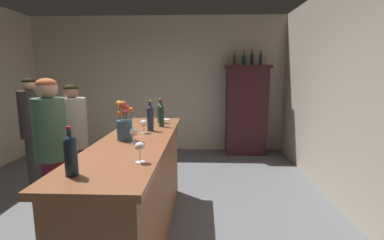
{
  "coord_description": "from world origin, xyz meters",
  "views": [
    {
      "loc": [
        0.97,
        -2.81,
        1.69
      ],
      "look_at": [
        0.86,
        0.16,
        1.19
      ],
      "focal_mm": 26.42,
      "sensor_mm": 36.0,
      "label": 1
    }
  ],
  "objects_px": {
    "display_cabinet": "(246,109)",
    "patron_in_grey": "(52,150)",
    "bar_counter": "(137,190)",
    "display_bottle_midright": "(261,58)",
    "flower_arrangement": "(124,125)",
    "wine_glass_mid": "(144,124)",
    "wine_bottle_syrah": "(161,115)",
    "cheese_plate": "(164,120)",
    "wine_glass_rear": "(140,147)",
    "display_bottle_midleft": "(244,59)",
    "patron_tall": "(34,134)",
    "wine_glass_front": "(134,133)",
    "wine_bottle_pinot": "(160,112)",
    "display_bottle_left": "(235,59)",
    "display_bottle_center": "(252,58)",
    "wine_bottle_merlot": "(150,117)",
    "patron_by_cabinet": "(74,141)",
    "wine_bottle_rose": "(71,154)"
  },
  "relations": [
    {
      "from": "display_cabinet",
      "to": "patron_in_grey",
      "type": "height_order",
      "value": "display_cabinet"
    },
    {
      "from": "display_bottle_midleft",
      "to": "wine_bottle_merlot",
      "type": "bearing_deg",
      "value": -116.3
    },
    {
      "from": "wine_bottle_syrah",
      "to": "cheese_plate",
      "type": "xyz_separation_m",
      "value": [
        -0.03,
        0.46,
        -0.14
      ]
    },
    {
      "from": "wine_glass_rear",
      "to": "display_bottle_left",
      "type": "distance_m",
      "value": 4.15
    },
    {
      "from": "display_bottle_midright",
      "to": "wine_bottle_rose",
      "type": "bearing_deg",
      "value": -115.02
    },
    {
      "from": "bar_counter",
      "to": "wine_bottle_merlot",
      "type": "height_order",
      "value": "wine_bottle_merlot"
    },
    {
      "from": "flower_arrangement",
      "to": "display_bottle_midright",
      "type": "relative_size",
      "value": 1.23
    },
    {
      "from": "display_bottle_midright",
      "to": "wine_bottle_syrah",
      "type": "bearing_deg",
      "value": -122.42
    },
    {
      "from": "bar_counter",
      "to": "wine_bottle_merlot",
      "type": "xyz_separation_m",
      "value": [
        0.07,
        0.39,
        0.68
      ]
    },
    {
      "from": "display_cabinet",
      "to": "flower_arrangement",
      "type": "xyz_separation_m",
      "value": [
        -1.63,
        -3.27,
        0.25
      ]
    },
    {
      "from": "flower_arrangement",
      "to": "display_bottle_center",
      "type": "xyz_separation_m",
      "value": [
        1.71,
        3.27,
        0.77
      ]
    },
    {
      "from": "display_cabinet",
      "to": "cheese_plate",
      "type": "xyz_separation_m",
      "value": [
        -1.42,
        -2.12,
        0.11
      ]
    },
    {
      "from": "wine_bottle_merlot",
      "to": "wine_bottle_syrah",
      "type": "distance_m",
      "value": 0.26
    },
    {
      "from": "wine_bottle_pinot",
      "to": "wine_glass_front",
      "type": "xyz_separation_m",
      "value": [
        -0.08,
        -1.06,
        -0.04
      ]
    },
    {
      "from": "wine_glass_front",
      "to": "patron_in_grey",
      "type": "distance_m",
      "value": 0.95
    },
    {
      "from": "flower_arrangement",
      "to": "patron_in_grey",
      "type": "xyz_separation_m",
      "value": [
        -0.78,
        0.12,
        -0.29
      ]
    },
    {
      "from": "display_bottle_left",
      "to": "patron_by_cabinet",
      "type": "height_order",
      "value": "display_bottle_left"
    },
    {
      "from": "wine_bottle_syrah",
      "to": "display_bottle_midleft",
      "type": "relative_size",
      "value": 1.13
    },
    {
      "from": "wine_glass_rear",
      "to": "display_bottle_midright",
      "type": "distance_m",
      "value": 4.31
    },
    {
      "from": "wine_bottle_syrah",
      "to": "cheese_plate",
      "type": "bearing_deg",
      "value": 94.27
    },
    {
      "from": "display_bottle_center",
      "to": "patron_by_cabinet",
      "type": "relative_size",
      "value": 0.2
    },
    {
      "from": "wine_bottle_syrah",
      "to": "wine_glass_mid",
      "type": "distance_m",
      "value": 0.39
    },
    {
      "from": "wine_glass_front",
      "to": "wine_glass_mid",
      "type": "distance_m",
      "value": 0.43
    },
    {
      "from": "wine_bottle_syrah",
      "to": "display_bottle_midright",
      "type": "relative_size",
      "value": 1.06
    },
    {
      "from": "bar_counter",
      "to": "display_bottle_left",
      "type": "bearing_deg",
      "value": 68.27
    },
    {
      "from": "display_cabinet",
      "to": "display_bottle_midright",
      "type": "relative_size",
      "value": 6.01
    },
    {
      "from": "wine_bottle_pinot",
      "to": "patron_in_grey",
      "type": "xyz_separation_m",
      "value": [
        -0.98,
        -0.84,
        -0.28
      ]
    },
    {
      "from": "wine_glass_front",
      "to": "patron_tall",
      "type": "xyz_separation_m",
      "value": [
        -1.59,
        1.06,
        -0.26
      ]
    },
    {
      "from": "display_bottle_midleft",
      "to": "display_bottle_center",
      "type": "relative_size",
      "value": 0.92
    },
    {
      "from": "flower_arrangement",
      "to": "display_bottle_midleft",
      "type": "bearing_deg",
      "value": 64.6
    },
    {
      "from": "bar_counter",
      "to": "flower_arrangement",
      "type": "bearing_deg",
      "value": -143.23
    },
    {
      "from": "wine_bottle_syrah",
      "to": "wine_glass_mid",
      "type": "xyz_separation_m",
      "value": [
        -0.14,
        -0.36,
        -0.04
      ]
    },
    {
      "from": "wine_glass_rear",
      "to": "wine_bottle_syrah",
      "type": "bearing_deg",
      "value": 91.87
    },
    {
      "from": "cheese_plate",
      "to": "display_bottle_left",
      "type": "xyz_separation_m",
      "value": [
        1.15,
        2.12,
        0.9
      ]
    },
    {
      "from": "bar_counter",
      "to": "wine_glass_mid",
      "type": "height_order",
      "value": "wine_glass_mid"
    },
    {
      "from": "wine_glass_front",
      "to": "patron_tall",
      "type": "height_order",
      "value": "patron_tall"
    },
    {
      "from": "display_bottle_midleft",
      "to": "patron_tall",
      "type": "distance_m",
      "value": 3.96
    },
    {
      "from": "patron_in_grey",
      "to": "display_bottle_center",
      "type": "bearing_deg",
      "value": 48.24
    },
    {
      "from": "patron_tall",
      "to": "wine_bottle_rose",
      "type": "bearing_deg",
      "value": -33.71
    },
    {
      "from": "wine_bottle_pinot",
      "to": "cheese_plate",
      "type": "xyz_separation_m",
      "value": [
        0.02,
        0.19,
        -0.13
      ]
    },
    {
      "from": "wine_glass_front",
      "to": "patron_in_grey",
      "type": "relative_size",
      "value": 0.09
    },
    {
      "from": "flower_arrangement",
      "to": "patron_by_cabinet",
      "type": "relative_size",
      "value": 0.24
    },
    {
      "from": "bar_counter",
      "to": "display_bottle_midright",
      "type": "xyz_separation_m",
      "value": [
        1.8,
        3.21,
        1.44
      ]
    },
    {
      "from": "wine_bottle_syrah",
      "to": "display_cabinet",
      "type": "bearing_deg",
      "value": 61.73
    },
    {
      "from": "wine_glass_rear",
      "to": "display_bottle_center",
      "type": "relative_size",
      "value": 0.47
    },
    {
      "from": "wine_bottle_pinot",
      "to": "patron_in_grey",
      "type": "distance_m",
      "value": 1.32
    },
    {
      "from": "display_cabinet",
      "to": "flower_arrangement",
      "type": "distance_m",
      "value": 3.67
    },
    {
      "from": "wine_glass_mid",
      "to": "patron_in_grey",
      "type": "distance_m",
      "value": 0.95
    },
    {
      "from": "display_bottle_left",
      "to": "patron_in_grey",
      "type": "distance_m",
      "value": 3.95
    },
    {
      "from": "wine_glass_front",
      "to": "display_bottle_center",
      "type": "relative_size",
      "value": 0.45
    }
  ]
}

